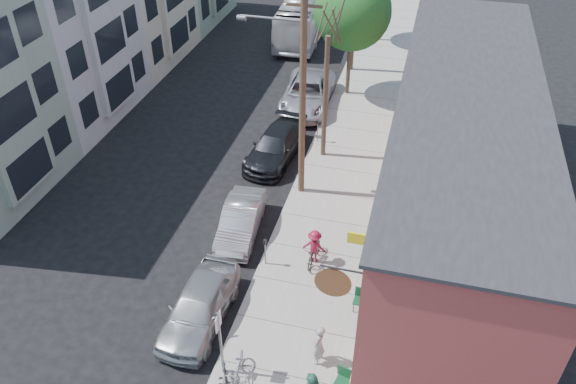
% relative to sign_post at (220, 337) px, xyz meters
% --- Properties ---
extents(ground, '(120.00, 120.00, 0.00)m').
position_rel_sign_post_xyz_m(ground, '(-2.35, 4.36, -1.83)').
color(ground, black).
extents(sidewalk, '(4.50, 58.00, 0.15)m').
position_rel_sign_post_xyz_m(sidewalk, '(1.90, 15.36, -1.76)').
color(sidewalk, '#9B9890').
rests_on(sidewalk, ground).
extents(cafe_building, '(6.60, 20.20, 6.61)m').
position_rel_sign_post_xyz_m(cafe_building, '(6.64, 9.36, 1.47)').
color(cafe_building, '#963C37').
rests_on(cafe_building, ground).
extents(apartment_row, '(6.30, 32.00, 9.00)m').
position_rel_sign_post_xyz_m(apartment_row, '(-14.20, 18.36, 2.67)').
color(apartment_row, gray).
rests_on(apartment_row, ground).
extents(sign_post, '(0.07, 0.45, 2.80)m').
position_rel_sign_post_xyz_m(sign_post, '(0.00, 0.00, 0.00)').
color(sign_post, slate).
rests_on(sign_post, sidewalk).
extents(parking_meter_near, '(0.14, 0.14, 1.24)m').
position_rel_sign_post_xyz_m(parking_meter_near, '(-0.10, 5.12, -0.85)').
color(parking_meter_near, slate).
rests_on(parking_meter_near, sidewalk).
extents(parking_meter_far, '(0.14, 0.14, 1.24)m').
position_rel_sign_post_xyz_m(parking_meter_far, '(-0.10, 14.62, -0.85)').
color(parking_meter_far, slate).
rests_on(parking_meter_far, sidewalk).
extents(utility_pole_near, '(3.57, 0.28, 10.00)m').
position_rel_sign_post_xyz_m(utility_pole_near, '(0.04, 10.22, 3.58)').
color(utility_pole_near, '#503A28').
rests_on(utility_pole_near, sidewalk).
extents(tree_bare, '(0.24, 0.24, 6.23)m').
position_rel_sign_post_xyz_m(tree_bare, '(0.45, 13.48, 1.43)').
color(tree_bare, '#44392C').
rests_on(tree_bare, sidewalk).
extents(tree_leafy_mid, '(4.34, 4.34, 7.14)m').
position_rel_sign_post_xyz_m(tree_leafy_mid, '(0.45, 20.57, 3.28)').
color(tree_leafy_mid, '#44392C').
rests_on(tree_leafy_mid, sidewalk).
extents(patio_chair_a, '(0.54, 0.54, 0.88)m').
position_rel_sign_post_xyz_m(patio_chair_a, '(3.85, 3.72, -1.24)').
color(patio_chair_a, '#144828').
rests_on(patio_chair_a, sidewalk).
extents(patio_chair_b, '(0.61, 0.61, 0.88)m').
position_rel_sign_post_xyz_m(patio_chair_b, '(3.85, 0.28, -1.24)').
color(patio_chair_b, '#144828').
rests_on(patio_chair_b, sidewalk).
extents(patron_grey, '(0.49, 0.66, 1.64)m').
position_rel_sign_post_xyz_m(patron_grey, '(2.87, 1.16, -0.86)').
color(patron_grey, gray).
rests_on(patron_grey, sidewalk).
extents(cyclist, '(1.00, 0.62, 1.49)m').
position_rel_sign_post_xyz_m(cyclist, '(1.71, 5.78, -0.94)').
color(cyclist, maroon).
rests_on(cyclist, sidewalk).
extents(cyclist_bike, '(0.66, 1.67, 0.86)m').
position_rel_sign_post_xyz_m(cyclist_bike, '(1.71, 5.78, -1.25)').
color(cyclist_bike, black).
rests_on(cyclist_bike, sidewalk).
extents(parked_bike_a, '(1.10, 1.66, 0.98)m').
position_rel_sign_post_xyz_m(parked_bike_a, '(0.35, -0.67, -1.19)').
color(parked_bike_a, black).
rests_on(parked_bike_a, sidewalk).
extents(parked_bike_b, '(0.98, 1.92, 0.96)m').
position_rel_sign_post_xyz_m(parked_bike_b, '(0.61, -0.23, -1.20)').
color(parked_bike_b, gray).
rests_on(parked_bike_b, sidewalk).
extents(car_0, '(1.89, 4.54, 1.54)m').
position_rel_sign_post_xyz_m(car_0, '(-1.55, 1.91, -1.06)').
color(car_0, '#989D9F').
rests_on(car_0, ground).
extents(car_1, '(1.86, 4.27, 1.36)m').
position_rel_sign_post_xyz_m(car_1, '(-1.68, 6.79, -1.15)').
color(car_1, '#A0A1A7').
rests_on(car_1, ground).
extents(car_2, '(2.50, 5.14, 1.44)m').
position_rel_sign_post_xyz_m(car_2, '(-1.83, 12.73, -1.11)').
color(car_2, black).
rests_on(car_2, ground).
extents(car_3, '(3.06, 6.01, 1.63)m').
position_rel_sign_post_xyz_m(car_3, '(-1.57, 18.64, -1.02)').
color(car_3, '#B5B5BE').
rests_on(car_3, ground).
extents(bus, '(3.16, 11.41, 3.15)m').
position_rel_sign_post_xyz_m(bus, '(-4.34, 30.01, -0.26)').
color(bus, white).
rests_on(bus, ground).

